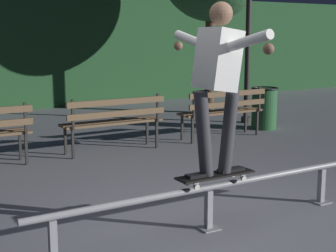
{
  "coord_description": "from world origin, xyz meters",
  "views": [
    {
      "loc": [
        -2.6,
        -3.63,
        1.78
      ],
      "look_at": [
        0.04,
        0.82,
        0.85
      ],
      "focal_mm": 53.88,
      "sensor_mm": 36.0,
      "label": 1
    }
  ],
  "objects_px": {
    "grind_rail": "(209,195)",
    "skateboard": "(216,175)",
    "park_bench_right_center": "(114,118)",
    "trash_can": "(264,107)",
    "lamp_post_right": "(249,0)",
    "skateboarder": "(218,74)",
    "park_bench_rightmost": "(224,108)"
  },
  "relations": [
    {
      "from": "skateboard",
      "to": "grind_rail",
      "type": "bearing_deg",
      "value": -180.0
    },
    {
      "from": "park_bench_rightmost",
      "to": "trash_can",
      "type": "bearing_deg",
      "value": 16.18
    },
    {
      "from": "grind_rail",
      "to": "trash_can",
      "type": "relative_size",
      "value": 4.37
    },
    {
      "from": "park_bench_right_center",
      "to": "lamp_post_right",
      "type": "distance_m",
      "value": 4.12
    },
    {
      "from": "skateboard",
      "to": "park_bench_rightmost",
      "type": "height_order",
      "value": "park_bench_rightmost"
    },
    {
      "from": "park_bench_right_center",
      "to": "park_bench_rightmost",
      "type": "relative_size",
      "value": 1.0
    },
    {
      "from": "grind_rail",
      "to": "lamp_post_right",
      "type": "xyz_separation_m",
      "value": [
        4.04,
        4.38,
        2.15
      ]
    },
    {
      "from": "skateboard",
      "to": "park_bench_rightmost",
      "type": "distance_m",
      "value": 4.19
    },
    {
      "from": "park_bench_rightmost",
      "to": "lamp_post_right",
      "type": "xyz_separation_m",
      "value": [
        1.39,
        1.07,
        1.94
      ]
    },
    {
      "from": "grind_rail",
      "to": "skateboard",
      "type": "distance_m",
      "value": 0.19
    },
    {
      "from": "grind_rail",
      "to": "park_bench_right_center",
      "type": "height_order",
      "value": "park_bench_right_center"
    },
    {
      "from": "grind_rail",
      "to": "lamp_post_right",
      "type": "bearing_deg",
      "value": 47.31
    },
    {
      "from": "park_bench_right_center",
      "to": "skateboard",
      "type": "bearing_deg",
      "value": -98.48
    },
    {
      "from": "skateboarder",
      "to": "park_bench_rightmost",
      "type": "relative_size",
      "value": 0.97
    },
    {
      "from": "grind_rail",
      "to": "park_bench_right_center",
      "type": "bearing_deg",
      "value": 80.27
    },
    {
      "from": "grind_rail",
      "to": "lamp_post_right",
      "type": "height_order",
      "value": "lamp_post_right"
    },
    {
      "from": "park_bench_right_center",
      "to": "trash_can",
      "type": "xyz_separation_m",
      "value": [
        3.33,
        0.36,
        -0.12
      ]
    },
    {
      "from": "skateboard",
      "to": "lamp_post_right",
      "type": "bearing_deg",
      "value": 47.84
    },
    {
      "from": "trash_can",
      "to": "park_bench_right_center",
      "type": "bearing_deg",
      "value": -173.79
    },
    {
      "from": "skateboarder",
      "to": "park_bench_rightmost",
      "type": "height_order",
      "value": "skateboarder"
    },
    {
      "from": "park_bench_rightmost",
      "to": "grind_rail",
      "type": "bearing_deg",
      "value": -128.73
    },
    {
      "from": "skateboard",
      "to": "trash_can",
      "type": "height_order",
      "value": "trash_can"
    },
    {
      "from": "grind_rail",
      "to": "skateboarder",
      "type": "bearing_deg",
      "value": 0.0
    },
    {
      "from": "skateboard",
      "to": "lamp_post_right",
      "type": "height_order",
      "value": "lamp_post_right"
    },
    {
      "from": "skateboarder",
      "to": "trash_can",
      "type": "distance_m",
      "value": 5.4
    },
    {
      "from": "skateboarder",
      "to": "skateboard",
      "type": "bearing_deg",
      "value": -179.92
    },
    {
      "from": "park_bench_right_center",
      "to": "trash_can",
      "type": "height_order",
      "value": "park_bench_right_center"
    },
    {
      "from": "lamp_post_right",
      "to": "trash_can",
      "type": "height_order",
      "value": "lamp_post_right"
    },
    {
      "from": "skateboard",
      "to": "park_bench_right_center",
      "type": "xyz_separation_m",
      "value": [
        0.49,
        3.31,
        0.03
      ]
    },
    {
      "from": "skateboarder",
      "to": "lamp_post_right",
      "type": "distance_m",
      "value": 6.0
    },
    {
      "from": "lamp_post_right",
      "to": "skateboard",
      "type": "bearing_deg",
      "value": -132.16
    },
    {
      "from": "grind_rail",
      "to": "skateboarder",
      "type": "relative_size",
      "value": 2.24
    }
  ]
}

